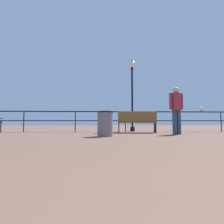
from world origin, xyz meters
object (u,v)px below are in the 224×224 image
bench_near_left (137,121)px  lamppost_center (132,83)px  seagull_on_rail (202,109)px  trash_bin (105,124)px  person_by_bench (176,107)px

bench_near_left → lamppost_center: size_ratio=0.46×
seagull_on_rail → trash_bin: size_ratio=0.46×
trash_bin → person_by_bench: bearing=16.9°
lamppost_center → person_by_bench: 2.97m
trash_bin → bench_near_left: bearing=53.3°
lamppost_center → seagull_on_rail: size_ratio=10.16×
lamppost_center → person_by_bench: size_ratio=2.10×
bench_near_left → person_by_bench: bearing=-39.6°
lamppost_center → trash_bin: lamppost_center is taller
seagull_on_rail → bench_near_left: bearing=-165.6°
person_by_bench → lamppost_center: bearing=119.3°
lamppost_center → trash_bin: bearing=-114.5°
bench_near_left → person_by_bench: 1.74m
lamppost_center → bench_near_left: bearing=-90.4°
seagull_on_rail → trash_bin: bearing=-150.3°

